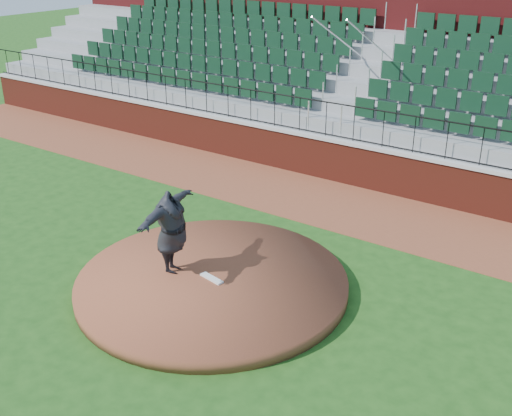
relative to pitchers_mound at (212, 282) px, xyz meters
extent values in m
plane|color=#1C4814|center=(0.08, -0.04, -0.12)|extent=(90.00, 90.00, 0.00)
cube|color=brown|center=(0.08, 5.36, -0.12)|extent=(34.00, 3.20, 0.01)
cube|color=maroon|center=(0.08, 6.96, 0.47)|extent=(34.00, 0.35, 1.20)
cube|color=#B7B7B7|center=(0.08, 6.96, 1.12)|extent=(34.00, 0.45, 0.10)
cube|color=maroon|center=(0.08, 12.49, 2.62)|extent=(34.00, 0.50, 5.50)
cylinder|color=brown|center=(0.00, 0.00, 0.00)|extent=(5.59, 5.59, 0.25)
cube|color=white|center=(0.04, -0.07, 0.14)|extent=(0.59, 0.24, 0.04)
imported|color=black|center=(-0.83, -0.25, 1.03)|extent=(1.17, 2.31, 1.81)
camera|label=1|loc=(7.07, -8.56, 6.58)|focal=43.40mm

